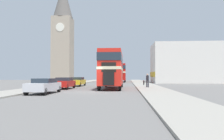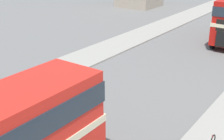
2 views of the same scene
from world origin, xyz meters
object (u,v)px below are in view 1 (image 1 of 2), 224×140
(car_parked_near, at_px, (44,86))
(church_tower, at_px, (63,31))
(car_parked_mid, at_px, (64,83))
(double_decker_bus, at_px, (112,67))
(bicycle_on_pavement, at_px, (144,83))
(bus_distant, at_px, (121,72))
(pedestrian_walking, at_px, (147,80))
(car_parked_far, at_px, (77,81))

(car_parked_near, bearing_deg, church_tower, 104.80)
(car_parked_mid, distance_m, church_tower, 45.35)
(car_parked_near, xyz_separation_m, church_tower, (-12.66, 47.91, 15.11))
(double_decker_bus, xyz_separation_m, bicycle_on_pavement, (4.57, 8.24, -2.18))
(bus_distant, bearing_deg, bicycle_on_pavement, -78.15)
(car_parked_near, relative_size, car_parked_mid, 1.08)
(car_parked_mid, bearing_deg, pedestrian_walking, 11.84)
(bus_distant, xyz_separation_m, bicycle_on_pavement, (4.26, -20.32, -2.19))
(car_parked_far, xyz_separation_m, church_tower, (-12.47, 33.93, 15.11))
(bicycle_on_pavement, bearing_deg, church_tower, 125.71)
(double_decker_bus, xyz_separation_m, car_parked_mid, (-5.78, -0.93, -1.93))
(bicycle_on_pavement, bearing_deg, car_parked_far, -168.06)
(bus_distant, bearing_deg, church_tower, 148.39)
(car_parked_near, height_order, car_parked_mid, car_parked_mid)
(double_decker_bus, distance_m, pedestrian_walking, 4.93)
(car_parked_mid, relative_size, pedestrian_walking, 2.45)
(car_parked_near, height_order, pedestrian_walking, pedestrian_walking)
(double_decker_bus, relative_size, pedestrian_walking, 5.83)
(double_decker_bus, height_order, car_parked_far, double_decker_bus)
(double_decker_bus, distance_m, car_parked_near, 9.89)
(bus_distant, bearing_deg, double_decker_bus, -90.61)
(bus_distant, height_order, car_parked_far, bus_distant)
(bus_distant, relative_size, car_parked_near, 2.27)
(car_parked_near, height_order, car_parked_far, car_parked_far)
(bus_distant, relative_size, church_tower, 0.34)
(church_tower, bearing_deg, car_parked_near, -75.20)
(double_decker_bus, relative_size, bus_distant, 0.97)
(pedestrian_walking, distance_m, church_tower, 47.29)
(car_parked_mid, height_order, bicycle_on_pavement, car_parked_mid)
(double_decker_bus, relative_size, church_tower, 0.33)
(pedestrian_walking, bearing_deg, church_tower, 120.43)
(car_parked_near, distance_m, pedestrian_walking, 13.64)
(double_decker_bus, xyz_separation_m, bus_distant, (0.30, 28.56, 0.01))
(church_tower, bearing_deg, bicycle_on_pavement, -54.29)
(car_parked_far, height_order, bicycle_on_pavement, car_parked_far)
(double_decker_bus, xyz_separation_m, car_parked_near, (-5.59, -7.93, -1.94))
(car_parked_near, distance_m, car_parked_mid, 7.00)
(bus_distant, height_order, pedestrian_walking, bus_distant)
(car_parked_far, xyz_separation_m, bicycle_on_pavement, (10.35, 2.19, -0.25))
(double_decker_bus, xyz_separation_m, church_tower, (-18.25, 39.98, 13.17))
(pedestrian_walking, xyz_separation_m, church_tower, (-22.76, 38.75, 14.73))
(car_parked_far, xyz_separation_m, pedestrian_walking, (10.29, -4.82, 0.37))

